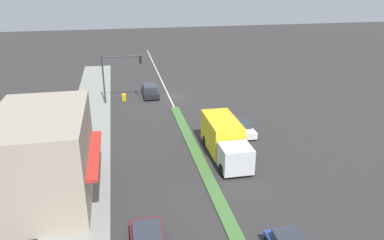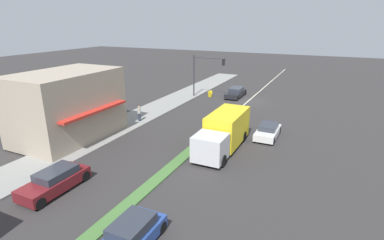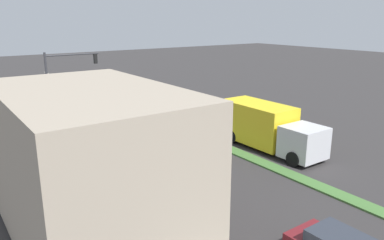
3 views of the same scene
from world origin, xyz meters
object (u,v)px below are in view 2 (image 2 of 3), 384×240
at_px(sedan_dark, 236,92).
at_px(sedan_maroon, 55,181).
at_px(van_white, 268,131).
at_px(pedestrian, 139,113).
at_px(traffic_signal_main, 204,69).
at_px(delivery_truck, 224,132).
at_px(coupe_blue, 131,236).
at_px(warning_aframe_sign, 210,94).

distance_m(sedan_dark, sedan_maroon, 28.16).
distance_m(van_white, sedan_maroon, 17.71).
relative_size(pedestrian, sedan_dark, 0.35).
xyz_separation_m(traffic_signal_main, pedestrian, (1.85, 12.48, -2.93)).
height_order(delivery_truck, coupe_blue, delivery_truck).
relative_size(traffic_signal_main, delivery_truck, 0.75).
height_order(sedan_dark, coupe_blue, coupe_blue).
bearing_deg(pedestrian, delivery_truck, 165.29).
height_order(traffic_signal_main, sedan_dark, traffic_signal_main).
xyz_separation_m(coupe_blue, sedan_maroon, (7.20, -2.07, 0.02)).
relative_size(delivery_truck, van_white, 1.93).
height_order(van_white, sedan_dark, sedan_dark).
distance_m(pedestrian, sedan_maroon, 13.61).
height_order(van_white, coupe_blue, coupe_blue).
height_order(pedestrian, delivery_truck, delivery_truck).
relative_size(van_white, sedan_maroon, 0.89).
xyz_separation_m(van_white, sedan_dark, (7.20, -13.41, 0.04)).
distance_m(traffic_signal_main, sedan_dark, 5.59).
bearing_deg(warning_aframe_sign, coupe_blue, 104.93).
height_order(traffic_signal_main, pedestrian, traffic_signal_main).
relative_size(van_white, sedan_dark, 0.84).
height_order(traffic_signal_main, delivery_truck, traffic_signal_main).
bearing_deg(coupe_blue, sedan_maroon, -16.03).
bearing_deg(sedan_dark, pedestrian, 68.61).
relative_size(warning_aframe_sign, sedan_dark, 0.18).
relative_size(pedestrian, warning_aframe_sign, 1.93).
bearing_deg(warning_aframe_sign, sedan_dark, -155.10).
xyz_separation_m(traffic_signal_main, coupe_blue, (-8.32, 27.82, -3.26)).
distance_m(pedestrian, sedan_dark, 15.85).
xyz_separation_m(warning_aframe_sign, sedan_maroon, (-0.43, 26.53, 0.23)).
bearing_deg(sedan_maroon, van_white, -124.38).
bearing_deg(sedan_dark, traffic_signal_main, 30.11).
height_order(warning_aframe_sign, delivery_truck, delivery_truck).
bearing_deg(pedestrian, sedan_maroon, 102.64).
height_order(traffic_signal_main, coupe_blue, traffic_signal_main).
bearing_deg(warning_aframe_sign, delivery_truck, 115.59).
distance_m(pedestrian, warning_aframe_sign, 13.51).
bearing_deg(sedan_maroon, sedan_dark, -95.71).
relative_size(sedan_dark, sedan_maroon, 1.06).
bearing_deg(coupe_blue, van_white, -99.53).
distance_m(delivery_truck, sedan_dark, 17.99).
xyz_separation_m(delivery_truck, van_white, (-2.80, -4.01, -0.88)).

